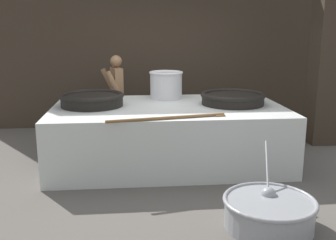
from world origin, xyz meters
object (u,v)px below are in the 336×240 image
(giant_wok_near, at_px, (92,99))
(prep_bowl_vegetables, at_px, (269,211))
(cook, at_px, (117,94))
(giant_wok_far, at_px, (233,98))
(stock_pot, at_px, (166,84))

(giant_wok_near, height_order, prep_bowl_vegetables, giant_wok_near)
(giant_wok_near, relative_size, cook, 0.62)
(giant_wok_near, relative_size, giant_wok_far, 0.97)
(stock_pot, distance_m, prep_bowl_vegetables, 3.05)
(giant_wok_near, xyz_separation_m, stock_pot, (1.15, 0.55, 0.13))
(giant_wok_near, height_order, stock_pot, stock_pot)
(giant_wok_far, bearing_deg, stock_pot, 147.69)
(giant_wok_near, distance_m, stock_pot, 1.28)
(giant_wok_near, relative_size, stock_pot, 1.70)
(cook, xyz_separation_m, prep_bowl_vegetables, (1.64, -3.57, -0.65))
(giant_wok_far, height_order, cook, cook)
(giant_wok_far, xyz_separation_m, stock_pot, (-0.96, 0.61, 0.14))
(cook, distance_m, prep_bowl_vegetables, 3.99)
(giant_wok_near, height_order, giant_wok_far, giant_wok_near)
(stock_pot, relative_size, cook, 0.36)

